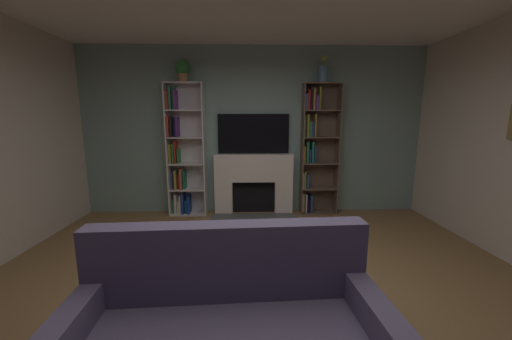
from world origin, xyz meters
The scene contains 9 objects.
ground_plane centered at (0.00, 0.00, 0.00)m, with size 6.82×6.82×0.00m, color olive.
wall_back_accent centered at (0.00, 2.68, 1.39)m, with size 5.80×0.06×2.77m, color gray.
fireplace centered at (0.00, 2.53, 0.54)m, with size 1.41×0.54×1.02m.
tv centered at (0.00, 2.62, 1.35)m, with size 1.19×0.06×0.66m, color black.
bookshelf_left centered at (-1.18, 2.55, 1.00)m, with size 0.61×0.28×2.17m.
bookshelf_right centered at (1.04, 2.56, 1.13)m, with size 0.61×0.26×2.17m.
potted_plant centered at (-1.11, 2.50, 2.36)m, with size 0.23×0.23×0.34m.
vase_with_flowers centered at (1.11, 2.50, 2.31)m, with size 0.15×0.15×0.43m.
coffee_table centered at (-0.21, -0.04, 0.37)m, with size 0.99×0.43×0.43m.
Camera 1 is at (-0.09, -2.25, 1.62)m, focal length 20.25 mm.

